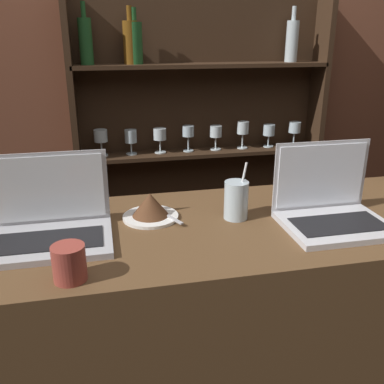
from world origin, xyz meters
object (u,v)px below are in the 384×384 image
(water_glass, at_px, (236,200))
(laptop_near, at_px, (50,222))
(laptop_far, at_px, (331,207))
(coffee_cup, at_px, (69,263))
(cake_plate, at_px, (150,207))

(water_glass, bearing_deg, laptop_near, -177.09)
(laptop_far, distance_m, water_glass, 0.29)
(laptop_near, distance_m, coffee_cup, 0.25)
(laptop_near, relative_size, laptop_far, 1.07)
(laptop_near, bearing_deg, cake_plate, 15.75)
(cake_plate, height_order, water_glass, water_glass)
(cake_plate, height_order, coffee_cup, coffee_cup)
(water_glass, relative_size, coffee_cup, 2.04)
(water_glass, bearing_deg, cake_plate, 168.31)
(cake_plate, bearing_deg, laptop_far, -15.51)
(laptop_far, xyz_separation_m, cake_plate, (-0.54, 0.15, -0.01))
(laptop_far, bearing_deg, laptop_near, 175.44)
(laptop_near, bearing_deg, water_glass, 2.91)
(water_glass, xyz_separation_m, coffee_cup, (-0.50, -0.27, -0.02))
(laptop_far, relative_size, cake_plate, 1.75)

